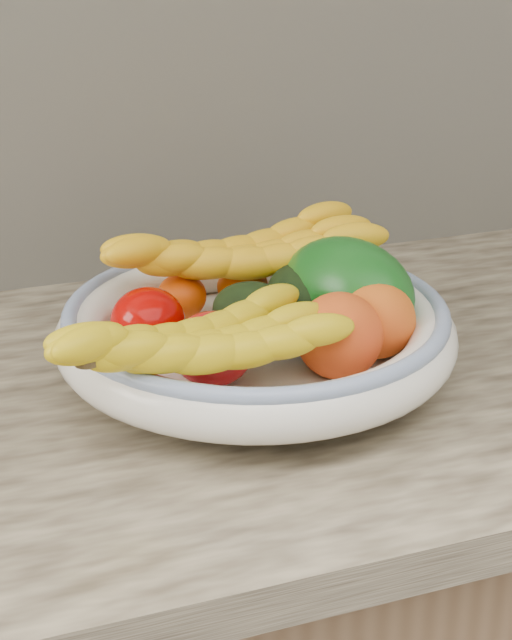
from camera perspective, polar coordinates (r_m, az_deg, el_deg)
The scene contains 12 objects.
fruit_bowl at distance 0.96m, azimuth 0.00°, elevation -0.63°, with size 0.39×0.39×0.08m.
clementine_back_left at distance 1.03m, azimuth -4.34°, elevation 1.40°, with size 0.05×0.05×0.05m, color #E64A04.
clementine_back_right at distance 1.05m, azimuth -0.78°, elevation 1.95°, with size 0.06×0.06×0.05m, color #F56505.
tomato_left at distance 0.95m, azimuth -6.31°, elevation -0.05°, with size 0.07×0.07×0.07m, color #B00300.
tomato_near_left at distance 0.89m, azimuth -2.55°, elevation -1.70°, with size 0.08×0.08×0.07m, color #B60A0F.
avocado_center at distance 0.95m, azimuth -0.02°, elevation 0.32°, with size 0.06×0.09×0.06m, color black.
avocado_right at distance 0.99m, azimuth 2.59°, elevation 1.25°, with size 0.07×0.10×0.07m, color black.
green_mango at distance 0.98m, azimuth 5.33°, elevation 1.65°, with size 0.10×0.15×0.11m, color #0D4A11.
peach_front at distance 0.91m, azimuth 4.87°, elevation -0.92°, with size 0.08×0.08×0.08m, color orange.
peach_right at distance 0.94m, azimuth 7.04°, elevation -0.01°, with size 0.07×0.07×0.07m, color orange.
banana_bunch_back at distance 1.03m, azimuth -0.82°, elevation 3.43°, with size 0.31×0.11×0.09m, color yellow, non-canonical shape.
banana_bunch_front at distance 0.84m, azimuth -3.43°, elevation -1.80°, with size 0.28×0.11×0.08m, color yellow, non-canonical shape.
Camera 1 is at (-0.29, 0.84, 1.34)m, focal length 55.00 mm.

